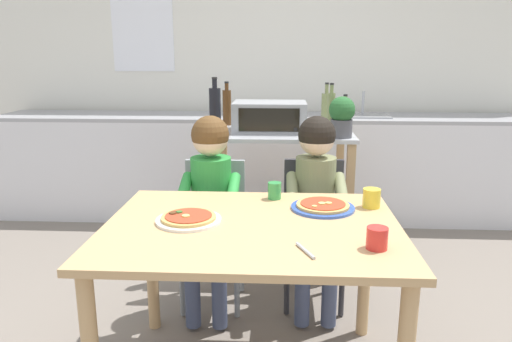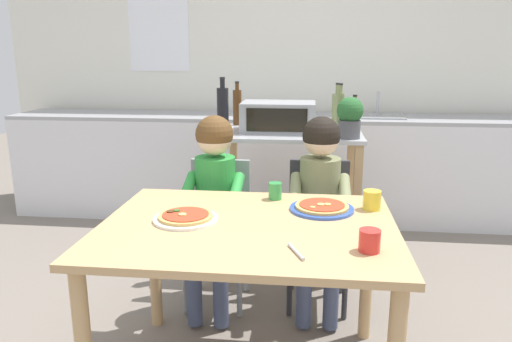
{
  "view_description": "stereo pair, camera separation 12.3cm",
  "coord_description": "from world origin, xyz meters",
  "px_view_note": "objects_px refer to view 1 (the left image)",
  "views": [
    {
      "loc": [
        0.12,
        -1.86,
        1.42
      ],
      "look_at": [
        0.0,
        0.3,
        0.89
      ],
      "focal_mm": 33.8,
      "sensor_mm": 36.0,
      "label": 1
    },
    {
      "loc": [
        0.24,
        -1.85,
        1.42
      ],
      "look_at": [
        0.0,
        0.3,
        0.89
      ],
      "focal_mm": 33.8,
      "sensor_mm": 36.0,
      "label": 2
    }
  ],
  "objects_px": {
    "kitchen_island_cart": "(281,175)",
    "child_in_green_shirt": "(210,190)",
    "potted_herb_plant": "(342,116)",
    "bottle_slim_sauce": "(331,112)",
    "child_in_olive_shirt": "(316,189)",
    "drinking_cup_red": "(377,238)",
    "dining_table": "(252,247)",
    "bottle_tall_green_wine": "(326,109)",
    "drinking_cup_yellow": "(372,198)",
    "bottle_brown_beer": "(215,111)",
    "bottle_squat_spirits": "(227,107)",
    "dining_chair_left": "(214,222)",
    "pizza_plate_white": "(189,219)",
    "bottle_clear_vinegar": "(345,116)",
    "toaster_oven": "(270,117)",
    "dining_chair_right": "(313,221)",
    "pizza_plate_blue_rimmed": "(323,206)",
    "drinking_cup_green": "(275,191)",
    "serving_spoon": "(305,251)"
  },
  "relations": [
    {
      "from": "kitchen_island_cart",
      "to": "child_in_green_shirt",
      "type": "relative_size",
      "value": 0.87
    },
    {
      "from": "potted_herb_plant",
      "to": "bottle_slim_sauce",
      "type": "bearing_deg",
      "value": 109.01
    },
    {
      "from": "child_in_olive_shirt",
      "to": "drinking_cup_red",
      "type": "height_order",
      "value": "child_in_olive_shirt"
    },
    {
      "from": "dining_table",
      "to": "bottle_tall_green_wine",
      "type": "bearing_deg",
      "value": 74.78
    },
    {
      "from": "potted_herb_plant",
      "to": "drinking_cup_yellow",
      "type": "height_order",
      "value": "potted_herb_plant"
    },
    {
      "from": "bottle_brown_beer",
      "to": "child_in_green_shirt",
      "type": "xyz_separation_m",
      "value": [
        0.03,
        -0.49,
        -0.36
      ]
    },
    {
      "from": "bottle_squat_spirits",
      "to": "child_in_olive_shirt",
      "type": "xyz_separation_m",
      "value": [
        0.58,
        -0.93,
        -0.34
      ]
    },
    {
      "from": "bottle_slim_sauce",
      "to": "dining_chair_left",
      "type": "distance_m",
      "value": 1.04
    },
    {
      "from": "bottle_tall_green_wine",
      "to": "bottle_squat_spirits",
      "type": "xyz_separation_m",
      "value": [
        -0.71,
        0.01,
        0.01
      ]
    },
    {
      "from": "dining_chair_left",
      "to": "pizza_plate_white",
      "type": "distance_m",
      "value": 0.76
    },
    {
      "from": "bottle_clear_vinegar",
      "to": "toaster_oven",
      "type": "bearing_deg",
      "value": -179.9
    },
    {
      "from": "bottle_brown_beer",
      "to": "child_in_green_shirt",
      "type": "height_order",
      "value": "bottle_brown_beer"
    },
    {
      "from": "bottle_slim_sauce",
      "to": "pizza_plate_white",
      "type": "bearing_deg",
      "value": -119.3
    },
    {
      "from": "bottle_slim_sauce",
      "to": "pizza_plate_white",
      "type": "relative_size",
      "value": 1.19
    },
    {
      "from": "dining_chair_right",
      "to": "child_in_olive_shirt",
      "type": "relative_size",
      "value": 0.76
    },
    {
      "from": "bottle_brown_beer",
      "to": "pizza_plate_white",
      "type": "relative_size",
      "value": 1.34
    },
    {
      "from": "dining_chair_right",
      "to": "child_in_green_shirt",
      "type": "xyz_separation_m",
      "value": [
        -0.57,
        -0.16,
        0.22
      ]
    },
    {
      "from": "bottle_squat_spirits",
      "to": "potted_herb_plant",
      "type": "distance_m",
      "value": 0.9
    },
    {
      "from": "bottle_slim_sauce",
      "to": "dining_chair_right",
      "type": "height_order",
      "value": "bottle_slim_sauce"
    },
    {
      "from": "bottle_brown_beer",
      "to": "bottle_squat_spirits",
      "type": "height_order",
      "value": "bottle_brown_beer"
    },
    {
      "from": "bottle_brown_beer",
      "to": "drinking_cup_red",
      "type": "relative_size",
      "value": 4.54
    },
    {
      "from": "toaster_oven",
      "to": "dining_chair_right",
      "type": "bearing_deg",
      "value": -64.01
    },
    {
      "from": "bottle_slim_sauce",
      "to": "bottle_brown_beer",
      "type": "height_order",
      "value": "bottle_brown_beer"
    },
    {
      "from": "child_in_green_shirt",
      "to": "child_in_olive_shirt",
      "type": "bearing_deg",
      "value": 4.45
    },
    {
      "from": "pizza_plate_blue_rimmed",
      "to": "drinking_cup_yellow",
      "type": "distance_m",
      "value": 0.23
    },
    {
      "from": "kitchen_island_cart",
      "to": "bottle_brown_beer",
      "type": "relative_size",
      "value": 2.56
    },
    {
      "from": "bottle_tall_green_wine",
      "to": "child_in_green_shirt",
      "type": "distance_m",
      "value": 1.23
    },
    {
      "from": "child_in_green_shirt",
      "to": "potted_herb_plant",
      "type": "bearing_deg",
      "value": 33.57
    },
    {
      "from": "bottle_slim_sauce",
      "to": "dining_chair_right",
      "type": "xyz_separation_m",
      "value": [
        -0.13,
        -0.49,
        -0.57
      ]
    },
    {
      "from": "bottle_clear_vinegar",
      "to": "child_in_olive_shirt",
      "type": "bearing_deg",
      "value": -108.34
    },
    {
      "from": "bottle_squat_spirits",
      "to": "dining_table",
      "type": "height_order",
      "value": "bottle_squat_spirits"
    },
    {
      "from": "pizza_plate_white",
      "to": "pizza_plate_blue_rimmed",
      "type": "xyz_separation_m",
      "value": [
        0.57,
        0.2,
        -0.0
      ]
    },
    {
      "from": "potted_herb_plant",
      "to": "dining_chair_right",
      "type": "distance_m",
      "value": 0.68
    },
    {
      "from": "dining_chair_right",
      "to": "child_in_olive_shirt",
      "type": "distance_m",
      "value": 0.25
    },
    {
      "from": "pizza_plate_white",
      "to": "drinking_cup_red",
      "type": "distance_m",
      "value": 0.77
    },
    {
      "from": "toaster_oven",
      "to": "potted_herb_plant",
      "type": "distance_m",
      "value": 0.5
    },
    {
      "from": "kitchen_island_cart",
      "to": "drinking_cup_yellow",
      "type": "distance_m",
      "value": 1.16
    },
    {
      "from": "drinking_cup_yellow",
      "to": "pizza_plate_blue_rimmed",
      "type": "bearing_deg",
      "value": -170.36
    },
    {
      "from": "potted_herb_plant",
      "to": "pizza_plate_white",
      "type": "bearing_deg",
      "value": -124.48
    },
    {
      "from": "bottle_clear_vinegar",
      "to": "child_in_green_shirt",
      "type": "distance_m",
      "value": 1.11
    },
    {
      "from": "bottle_clear_vinegar",
      "to": "dining_chair_right",
      "type": "distance_m",
      "value": 0.8
    },
    {
      "from": "drinking_cup_green",
      "to": "serving_spoon",
      "type": "height_order",
      "value": "drinking_cup_green"
    },
    {
      "from": "potted_herb_plant",
      "to": "pizza_plate_white",
      "type": "xyz_separation_m",
      "value": [
        -0.75,
        -1.09,
        -0.29
      ]
    },
    {
      "from": "kitchen_island_cart",
      "to": "bottle_tall_green_wine",
      "type": "distance_m",
      "value": 0.59
    },
    {
      "from": "kitchen_island_cart",
      "to": "pizza_plate_blue_rimmed",
      "type": "relative_size",
      "value": 3.27
    },
    {
      "from": "bottle_brown_beer",
      "to": "bottle_slim_sauce",
      "type": "bearing_deg",
      "value": 11.94
    },
    {
      "from": "dining_chair_right",
      "to": "drinking_cup_red",
      "type": "relative_size",
      "value": 10.11
    },
    {
      "from": "kitchen_island_cart",
      "to": "child_in_green_shirt",
      "type": "distance_m",
      "value": 0.81
    },
    {
      "from": "bottle_brown_beer",
      "to": "serving_spoon",
      "type": "bearing_deg",
      "value": -69.95
    },
    {
      "from": "bottle_slim_sauce",
      "to": "drinking_cup_green",
      "type": "distance_m",
      "value": 1.0
    }
  ]
}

